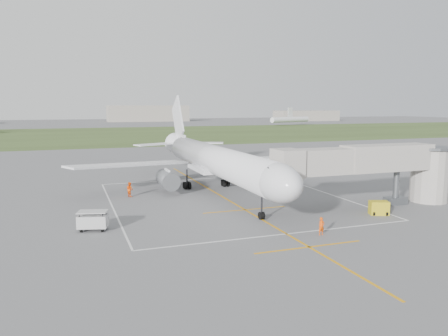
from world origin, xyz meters
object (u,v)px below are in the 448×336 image
object	(u,v)px
jet_bridge	(382,166)
baggage_cart	(93,221)
airliner	(215,160)
ramp_worker_wing	(130,189)
ramp_worker_nose	(321,226)
gpu_unit	(379,208)

from	to	relation	value
jet_bridge	baggage_cart	size ratio (longest dim) A/B	7.75
airliner	ramp_worker_wing	bearing A→B (deg)	175.05
jet_bridge	ramp_worker_nose	distance (m)	15.59
ramp_worker_wing	airliner	bearing A→B (deg)	-122.14
airliner	ramp_worker_nose	distance (m)	22.56
ramp_worker_wing	gpu_unit	bearing A→B (deg)	-154.91
airliner	ramp_worker_wing	world-z (taller)	airliner
gpu_unit	ramp_worker_wing	size ratio (longest dim) A/B	1.20
baggage_cart	ramp_worker_wing	size ratio (longest dim) A/B	1.58
ramp_worker_nose	jet_bridge	bearing A→B (deg)	26.93
airliner	jet_bridge	world-z (taller)	airliner
gpu_unit	baggage_cart	size ratio (longest dim) A/B	0.76
jet_bridge	airliner	bearing A→B (deg)	137.81
baggage_cart	ramp_worker_wing	distance (m)	15.51
jet_bridge	gpu_unit	world-z (taller)	jet_bridge
airliner	baggage_cart	world-z (taller)	airliner
gpu_unit	airliner	bearing A→B (deg)	147.62
ramp_worker_nose	ramp_worker_wing	distance (m)	27.06
ramp_worker_nose	airliner	bearing A→B (deg)	92.90
jet_bridge	gpu_unit	distance (m)	6.02
gpu_unit	ramp_worker_nose	bearing A→B (deg)	-134.38
jet_bridge	ramp_worker_wing	distance (m)	31.23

